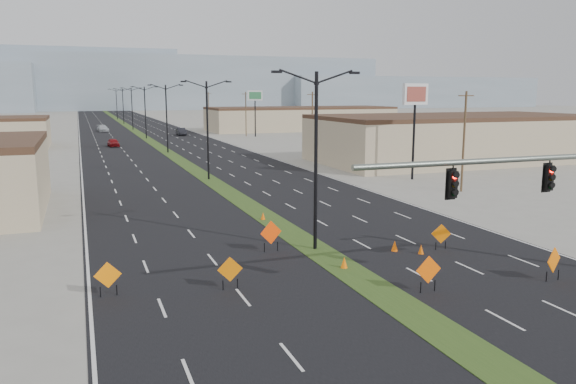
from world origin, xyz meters
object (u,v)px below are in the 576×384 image
object	(u,v)px
streetlight_6	(117,103)
cone_3	(263,216)
construction_sign_2	(271,234)
construction_sign_3	(428,271)
pole_sign_east_near	(415,101)
pole_sign_east_far	(255,99)
car_mid	(181,132)
car_far	(103,128)
construction_sign_1	(230,270)
cone_0	(344,263)
cone_1	(421,249)
streetlight_5	(123,105)
construction_sign_0	(108,276)
streetlight_1	(207,127)
cone_2	(395,246)
construction_sign_5	(441,235)
streetlight_2	(167,116)
construction_sign_4	(554,261)
streetlight_4	(132,107)
streetlight_0	(316,155)
car_left	(113,143)
streetlight_3	(145,111)

from	to	relation	value
streetlight_6	cone_3	bearing A→B (deg)	-90.18
construction_sign_2	construction_sign_3	world-z (taller)	construction_sign_2
pole_sign_east_near	pole_sign_east_far	bearing A→B (deg)	77.52
car_mid	car_far	world-z (taller)	car_mid
construction_sign_1	cone_0	distance (m)	6.33
cone_1	pole_sign_east_near	xyz separation A→B (m)	(14.68, 23.73, 7.72)
car_mid	cone_0	world-z (taller)	car_mid
car_mid	cone_1	distance (m)	92.90
cone_3	pole_sign_east_far	bearing A→B (deg)	73.28
construction_sign_2	construction_sign_3	size ratio (longest dim) A/B	1.06
streetlight_5	construction_sign_0	xyz separation A→B (m)	(-11.50, -143.77, -4.49)
streetlight_5	construction_sign_3	size ratio (longest dim) A/B	5.90
streetlight_1	cone_0	distance (m)	32.23
construction_sign_2	cone_2	xyz separation A→B (m)	(6.59, -2.35, -0.75)
streetlight_5	construction_sign_2	size ratio (longest dim) A/B	5.59
construction_sign_3	construction_sign_5	bearing A→B (deg)	51.14
streetlight_2	construction_sign_0	bearing A→B (deg)	-100.89
streetlight_2	car_far	size ratio (longest dim) A/B	1.92
construction_sign_3	construction_sign_4	world-z (taller)	construction_sign_3
streetlight_1	pole_sign_east_near	bearing A→B (deg)	-19.99
construction_sign_5	cone_3	bearing A→B (deg)	145.26
streetlight_6	pole_sign_east_near	size ratio (longest dim) A/B	1.02
construction_sign_0	pole_sign_east_far	bearing A→B (deg)	68.62
streetlight_5	cone_3	distance (m)	131.92
streetlight_4	cone_0	xyz separation A→B (m)	(-0.02, -115.82, -5.11)
construction_sign_1	cone_2	bearing A→B (deg)	18.95
car_far	pole_sign_east_far	world-z (taller)	pole_sign_east_far
cone_2	cone_1	bearing A→B (deg)	-43.25
cone_0	pole_sign_east_far	size ratio (longest dim) A/B	0.07
streetlight_0	construction_sign_0	xyz separation A→B (m)	(-11.50, -3.77, -4.49)
streetlight_6	cone_2	bearing A→B (deg)	-88.63
streetlight_5	cone_2	bearing A→B (deg)	-88.36
construction_sign_2	cone_0	world-z (taller)	construction_sign_2
car_left	streetlight_0	bearing A→B (deg)	-88.76
car_far	cone_3	xyz separation A→B (m)	(6.65, -99.01, -0.47)
construction_sign_4	cone_0	size ratio (longest dim) A/B	2.66
streetlight_4	pole_sign_east_far	distance (m)	37.48
construction_sign_2	streetlight_0	bearing A→B (deg)	-20.72
car_far	construction_sign_1	xyz separation A→B (m)	(0.89, -112.00, 0.15)
car_far	cone_2	world-z (taller)	car_far
streetlight_6	construction_sign_4	distance (m)	177.26
streetlight_4	construction_sign_5	bearing A→B (deg)	-86.64
streetlight_2	construction_sign_2	distance (m)	55.81
streetlight_2	cone_2	world-z (taller)	streetlight_2
streetlight_6	cone_1	world-z (taller)	streetlight_6
streetlight_3	streetlight_4	xyz separation A→B (m)	(0.00, 28.00, 0.00)
streetlight_0	car_mid	world-z (taller)	streetlight_0
cone_2	streetlight_6	bearing A→B (deg)	91.37
streetlight_0	construction_sign_4	size ratio (longest dim) A/B	6.01
car_mid	cone_0	distance (m)	94.07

